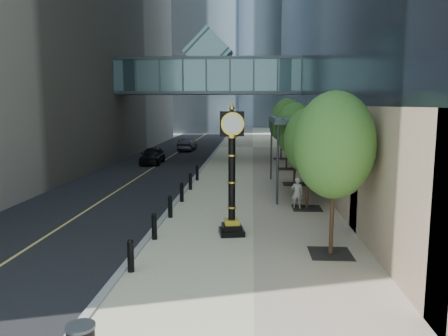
{
  "coord_description": "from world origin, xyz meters",
  "views": [
    {
      "loc": [
        0.91,
        -11.38,
        5.08
      ],
      "look_at": [
        -0.12,
        4.69,
        2.71
      ],
      "focal_mm": 35.0,
      "sensor_mm": 36.0,
      "label": 1
    }
  ],
  "objects_px": {
    "pedestrian": "(297,193)",
    "car_far": "(187,144)",
    "car_near": "(152,155)",
    "street_clock": "(232,180)"
  },
  "relations": [
    {
      "from": "pedestrian",
      "to": "car_far",
      "type": "relative_size",
      "value": 0.37
    },
    {
      "from": "car_near",
      "to": "car_far",
      "type": "relative_size",
      "value": 1.0
    },
    {
      "from": "street_clock",
      "to": "car_near",
      "type": "xyz_separation_m",
      "value": [
        -7.73,
        20.15,
        -1.48
      ]
    },
    {
      "from": "street_clock",
      "to": "car_near",
      "type": "height_order",
      "value": "street_clock"
    },
    {
      "from": "pedestrian",
      "to": "car_near",
      "type": "xyz_separation_m",
      "value": [
        -10.69,
        15.67,
        -0.09
      ]
    },
    {
      "from": "street_clock",
      "to": "pedestrian",
      "type": "xyz_separation_m",
      "value": [
        2.96,
        4.48,
        -1.38
      ]
    },
    {
      "from": "street_clock",
      "to": "car_near",
      "type": "distance_m",
      "value": 21.63
    },
    {
      "from": "street_clock",
      "to": "pedestrian",
      "type": "distance_m",
      "value": 5.54
    },
    {
      "from": "pedestrian",
      "to": "car_near",
      "type": "height_order",
      "value": "pedestrian"
    },
    {
      "from": "car_near",
      "to": "car_far",
      "type": "height_order",
      "value": "car_near"
    }
  ]
}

